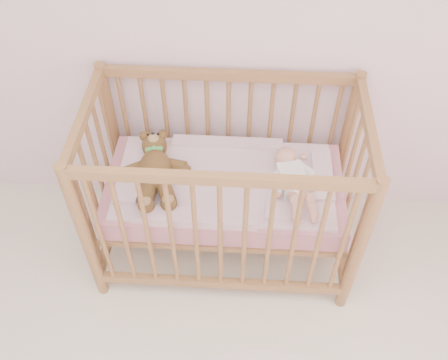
# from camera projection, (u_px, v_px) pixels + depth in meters

# --- Properties ---
(crib) EXTENTS (1.36, 0.76, 1.00)m
(crib) POSITION_uv_depth(u_px,v_px,m) (225.00, 188.00, 2.60)
(crib) COLOR olive
(crib) RESTS_ON floor
(mattress) EXTENTS (1.22, 0.62, 0.13)m
(mattress) POSITION_uv_depth(u_px,v_px,m) (225.00, 190.00, 2.61)
(mattress) COLOR #D1828F
(mattress) RESTS_ON crib
(blanket) EXTENTS (1.10, 0.58, 0.06)m
(blanket) POSITION_uv_depth(u_px,v_px,m) (225.00, 181.00, 2.55)
(blanket) COLOR #D190A1
(blanket) RESTS_ON mattress
(baby) EXTENTS (0.34, 0.53, 0.12)m
(baby) POSITION_uv_depth(u_px,v_px,m) (293.00, 177.00, 2.47)
(baby) COLOR white
(baby) RESTS_ON blanket
(teddy_bear) EXTENTS (0.46, 0.59, 0.15)m
(teddy_bear) POSITION_uv_depth(u_px,v_px,m) (155.00, 169.00, 2.49)
(teddy_bear) COLOR brown
(teddy_bear) RESTS_ON blanket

